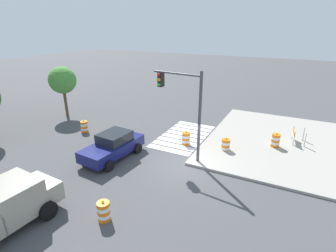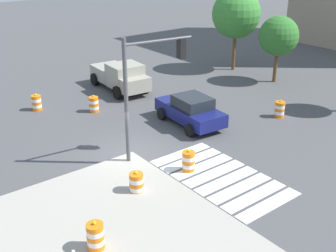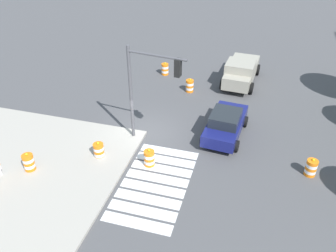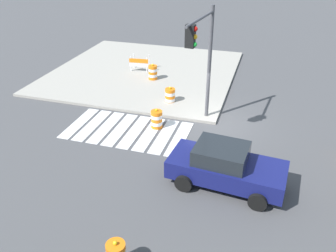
{
  "view_description": "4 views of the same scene",
  "coord_description": "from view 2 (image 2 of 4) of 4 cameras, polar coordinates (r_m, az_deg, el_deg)",
  "views": [
    {
      "loc": [
        -12.88,
        -5.34,
        7.99
      ],
      "look_at": [
        2.23,
        2.27,
        1.38
      ],
      "focal_mm": 27.83,
      "sensor_mm": 36.0,
      "label": 1
    },
    {
      "loc": [
        14.73,
        -9.38,
        9.06
      ],
      "look_at": [
        -0.34,
        2.37,
        0.71
      ],
      "focal_mm": 44.68,
      "sensor_mm": 36.0,
      "label": 2
    },
    {
      "loc": [
        16.07,
        5.91,
        11.81
      ],
      "look_at": [
        0.18,
        1.38,
        0.89
      ],
      "focal_mm": 37.06,
      "sensor_mm": 36.0,
      "label": 3
    },
    {
      "loc": [
        -2.12,
        15.2,
        8.42
      ],
      "look_at": [
        1.87,
        2.03,
        0.72
      ],
      "focal_mm": 37.09,
      "sensor_mm": 36.0,
      "label": 4
    }
  ],
  "objects": [
    {
      "name": "ground_plane",
      "position": [
        19.68,
        -4.85,
        -3.9
      ],
      "size": [
        120.0,
        120.0,
        0.0
      ],
      "primitive_type": "plane",
      "color": "#474749"
    },
    {
      "name": "crosswalk_stripes",
      "position": [
        17.95,
        7.16,
        -6.88
      ],
      "size": [
        5.85,
        3.2,
        0.02
      ],
      "color": "silver",
      "rests_on": "ground"
    },
    {
      "name": "sports_car",
      "position": [
        22.62,
        3.07,
        2.19
      ],
      "size": [
        4.45,
        2.43,
        1.63
      ],
      "color": "navy",
      "rests_on": "ground"
    },
    {
      "name": "pickup_truck",
      "position": [
        28.13,
        -6.41,
        6.75
      ],
      "size": [
        5.28,
        2.63,
        1.92
      ],
      "color": "gray",
      "rests_on": "ground"
    },
    {
      "name": "traffic_barrel_near_corner",
      "position": [
        24.51,
        14.98,
        2.22
      ],
      "size": [
        0.56,
        0.56,
        1.02
      ],
      "color": "orange",
      "rests_on": "ground"
    },
    {
      "name": "traffic_barrel_crosswalk_end",
      "position": [
        25.87,
        -17.49,
        3.05
      ],
      "size": [
        0.56,
        0.56,
        1.02
      ],
      "color": "orange",
      "rests_on": "ground"
    },
    {
      "name": "traffic_barrel_median_near",
      "position": [
        24.81,
        -10.09,
        2.94
      ],
      "size": [
        0.56,
        0.56,
        1.02
      ],
      "color": "orange",
      "rests_on": "ground"
    },
    {
      "name": "traffic_barrel_median_far",
      "position": [
        18.1,
        2.81,
        -4.82
      ],
      "size": [
        0.56,
        0.56,
        1.02
      ],
      "color": "orange",
      "rests_on": "ground"
    },
    {
      "name": "traffic_barrel_far_curb",
      "position": [
        16.53,
        -4.33,
        -7.85
      ],
      "size": [
        0.56,
        0.56,
        1.02
      ],
      "color": "orange",
      "rests_on": "ground"
    },
    {
      "name": "traffic_barrel_on_sidewalk",
      "position": [
        13.81,
        -9.87,
        -14.57
      ],
      "size": [
        0.56,
        0.56,
        1.02
      ],
      "color": "orange",
      "rests_on": "sidewalk_corner"
    },
    {
      "name": "traffic_light_pole",
      "position": [
        17.91,
        -2.55,
        6.87
      ],
      "size": [
        0.63,
        3.27,
        5.5
      ],
      "color": "#4C4C51",
      "rests_on": "sidewalk_corner"
    },
    {
      "name": "street_tree_streetside_near",
      "position": [
        30.22,
        14.85,
        11.76
      ],
      "size": [
        2.73,
        2.73,
        4.63
      ],
      "color": "brown",
      "rests_on": "ground"
    },
    {
      "name": "street_tree_streetside_far",
      "position": [
        32.61,
        9.3,
        14.85
      ],
      "size": [
        3.63,
        3.63,
        6.08
      ],
      "color": "brown",
      "rests_on": "ground"
    }
  ]
}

